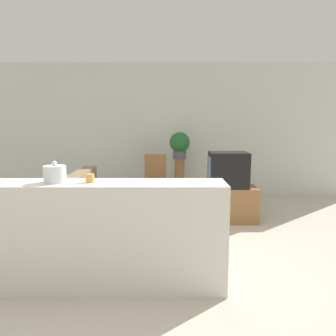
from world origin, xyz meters
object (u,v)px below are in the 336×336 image
(couch, at_px, (98,212))
(potted_plant, at_px, (180,144))
(television, at_px, (229,170))
(wooden_chair, at_px, (156,179))
(decorative_bowl, at_px, (56,174))

(couch, bearing_deg, potted_plant, 54.13)
(television, relative_size, wooden_chair, 0.62)
(couch, distance_m, potted_plant, 2.24)
(decorative_bowl, bearing_deg, television, 46.61)
(couch, relative_size, wooden_chair, 2.09)
(wooden_chair, xyz_separation_m, potted_plant, (0.45, 0.38, 0.60))
(couch, relative_size, potted_plant, 4.02)
(wooden_chair, height_order, potted_plant, potted_plant)
(wooden_chair, bearing_deg, potted_plant, 40.05)
(couch, relative_size, decorative_bowl, 9.98)
(couch, bearing_deg, decorative_bowl, -91.10)
(wooden_chair, distance_m, decorative_bowl, 3.01)
(decorative_bowl, bearing_deg, wooden_chair, 74.30)
(television, height_order, decorative_bowl, decorative_bowl)
(wooden_chair, distance_m, potted_plant, 0.84)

